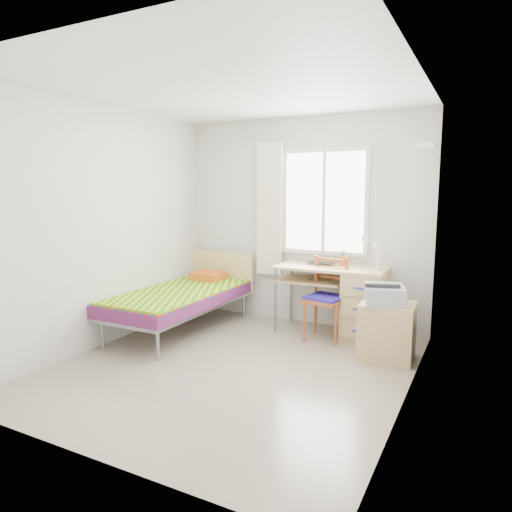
{
  "coord_description": "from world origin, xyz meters",
  "views": [
    {
      "loc": [
        2.13,
        -3.66,
        1.69
      ],
      "look_at": [
        -0.04,
        0.55,
        1.01
      ],
      "focal_mm": 32.0,
      "sensor_mm": 36.0,
      "label": 1
    }
  ],
  "objects_px": {
    "desk": "(359,300)",
    "printer": "(384,294)",
    "cabinet": "(387,331)",
    "bed": "(184,296)",
    "chair": "(328,293)"
  },
  "relations": [
    {
      "from": "chair",
      "to": "bed",
      "type": "bearing_deg",
      "value": -151.91
    },
    {
      "from": "desk",
      "to": "cabinet",
      "type": "xyz_separation_m",
      "value": [
        0.43,
        -0.55,
        -0.15
      ]
    },
    {
      "from": "printer",
      "to": "chair",
      "type": "bearing_deg",
      "value": 136.38
    },
    {
      "from": "bed",
      "to": "chair",
      "type": "bearing_deg",
      "value": 16.19
    },
    {
      "from": "desk",
      "to": "printer",
      "type": "xyz_separation_m",
      "value": [
        0.4,
        -0.56,
        0.23
      ]
    },
    {
      "from": "printer",
      "to": "cabinet",
      "type": "bearing_deg",
      "value": 3.36
    },
    {
      "from": "bed",
      "to": "printer",
      "type": "xyz_separation_m",
      "value": [
        2.36,
        0.13,
        0.25
      ]
    },
    {
      "from": "cabinet",
      "to": "printer",
      "type": "height_order",
      "value": "printer"
    },
    {
      "from": "desk",
      "to": "printer",
      "type": "height_order",
      "value": "desk"
    },
    {
      "from": "desk",
      "to": "chair",
      "type": "bearing_deg",
      "value": -147.75
    },
    {
      "from": "bed",
      "to": "desk",
      "type": "xyz_separation_m",
      "value": [
        1.97,
        0.69,
        0.01
      ]
    },
    {
      "from": "desk",
      "to": "cabinet",
      "type": "height_order",
      "value": "desk"
    },
    {
      "from": "desk",
      "to": "bed",
      "type": "bearing_deg",
      "value": -162.51
    },
    {
      "from": "cabinet",
      "to": "printer",
      "type": "xyz_separation_m",
      "value": [
        -0.04,
        -0.01,
        0.38
      ]
    },
    {
      "from": "desk",
      "to": "chair",
      "type": "distance_m",
      "value": 0.38
    }
  ]
}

